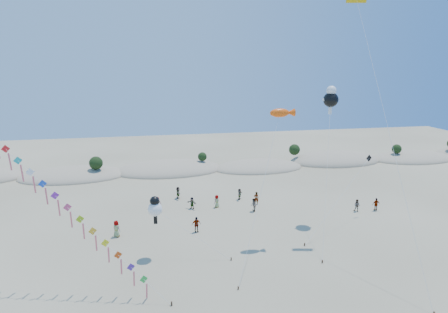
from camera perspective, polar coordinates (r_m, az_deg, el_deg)
dune_ridge at (r=67.02m, az=-7.46°, el=-2.03°), size 145.30×11.49×5.57m
kite_train at (r=34.70m, az=-29.45°, el=-0.06°), size 22.90×11.60×21.28m
fish_kite at (r=38.21m, az=8.86°, el=6.52°), size 7.75×9.20×14.07m
cartoon_kite_low at (r=36.67m, az=-10.46°, el=-7.66°), size 7.73×3.08×6.17m
cartoon_kite_high at (r=45.11m, az=15.98°, el=8.56°), size 6.05×11.35×15.99m
parafoil_kite at (r=42.59m, az=19.79°, el=20.68°), size 2.07×16.72×25.12m
dark_kite at (r=46.30m, az=18.83°, el=-3.70°), size 11.44×7.20×7.60m
beachgoers at (r=48.38m, az=-0.27°, el=-7.33°), size 33.24×12.36×1.86m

